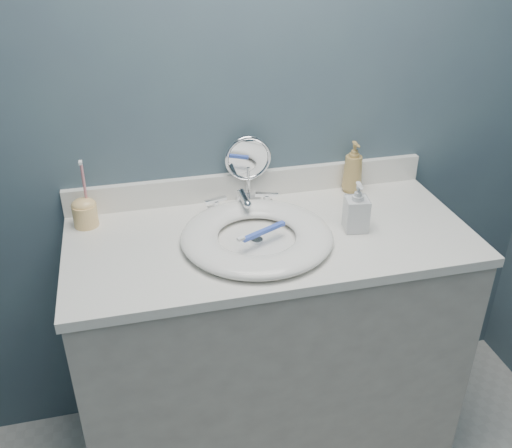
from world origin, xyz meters
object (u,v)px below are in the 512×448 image
object	(u,v)px
makeup_mirror	(248,166)
toothbrush_holder	(85,211)
soap_bottle_amber	(353,167)
soap_bottle_clear	(357,207)

from	to	relation	value
makeup_mirror	toothbrush_holder	size ratio (longest dim) A/B	1.05
soap_bottle_amber	makeup_mirror	bearing A→B (deg)	178.18
makeup_mirror	soap_bottle_amber	distance (m)	0.36
makeup_mirror	soap_bottle_clear	size ratio (longest dim) A/B	1.47
makeup_mirror	soap_bottle_clear	distance (m)	0.39
toothbrush_holder	makeup_mirror	bearing A→B (deg)	5.56
soap_bottle_clear	toothbrush_holder	bearing A→B (deg)	173.55
soap_bottle_amber	soap_bottle_clear	distance (m)	0.27
soap_bottle_amber	toothbrush_holder	size ratio (longest dim) A/B	0.82
toothbrush_holder	soap_bottle_amber	bearing A→B (deg)	2.04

